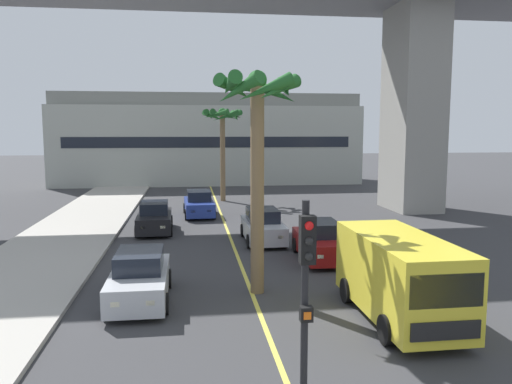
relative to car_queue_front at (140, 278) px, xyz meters
The scene contains 12 objects.
sidewalk_left 4.67m from the car_queue_front, 164.50° to the left, with size 4.80×80.00×0.15m, color #ADA89E.
lane_stripe_center 9.92m from the car_queue_front, 69.04° to the left, with size 0.14×56.00×0.01m, color #DBCC4C.
pier_building_backdrop 36.07m from the car_queue_front, 84.34° to the left, with size 29.57×8.04×8.75m.
car_queue_front is the anchor object (origin of this frame).
car_queue_second 15.65m from the car_queue_front, 82.12° to the left, with size 1.96×4.16×1.56m.
car_queue_third 9.31m from the car_queue_front, 57.39° to the left, with size 1.85×4.11×1.56m.
car_queue_fourth 8.11m from the car_queue_front, 31.80° to the left, with size 1.95×4.16×1.56m.
car_queue_fifth 10.86m from the car_queue_front, 91.31° to the left, with size 1.91×4.14×1.56m.
delivery_van 7.77m from the car_queue_front, 19.28° to the right, with size 2.19×5.26×2.36m.
traffic_light_median_near 8.89m from the car_queue_front, 67.08° to the right, with size 0.24×0.37×4.20m.
palm_tree_near_median 22.92m from the car_queue_front, 79.51° to the left, with size 3.07×3.09×6.89m.
palm_tree_mid_median 6.14m from the car_queue_front, ahead, with size 2.82×2.81×7.14m.
Camera 1 is at (-1.97, -0.78, 5.29)m, focal length 35.46 mm.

